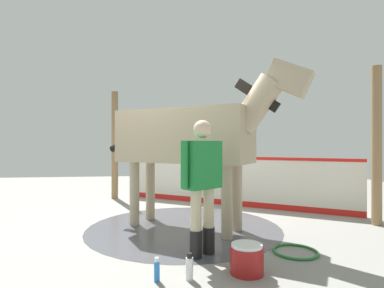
# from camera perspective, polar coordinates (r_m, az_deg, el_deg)

# --- Properties ---
(ground_plane) EXTENTS (16.00, 16.00, 0.02)m
(ground_plane) POSITION_cam_1_polar(r_m,az_deg,el_deg) (5.31, -5.52, -14.85)
(ground_plane) COLOR gray
(wet_patch) EXTENTS (3.11, 3.11, 0.00)m
(wet_patch) POSITION_cam_1_polar(r_m,az_deg,el_deg) (5.14, -1.46, -15.22)
(wet_patch) COLOR #4C4C54
(wet_patch) RESTS_ON ground
(barrier_wall) EXTENTS (4.52, 3.04, 1.08)m
(barrier_wall) POSITION_cam_1_polar(r_m,az_deg,el_deg) (6.90, 6.66, -7.11)
(barrier_wall) COLOR silver
(barrier_wall) RESTS_ON ground
(roof_post_near) EXTENTS (0.16, 0.16, 2.66)m
(roof_post_near) POSITION_cam_1_polar(r_m,az_deg,el_deg) (5.98, 31.09, -0.22)
(roof_post_near) COLOR olive
(roof_post_near) RESTS_ON ground
(roof_post_far) EXTENTS (0.16, 0.16, 2.66)m
(roof_post_far) POSITION_cam_1_polar(r_m,az_deg,el_deg) (7.87, -14.14, -0.17)
(roof_post_far) COLOR olive
(roof_post_far) RESTS_ON ground
(horse) EXTENTS (3.01, 2.15, 2.53)m
(horse) POSITION_cam_1_polar(r_m,az_deg,el_deg) (4.91, -0.20, 1.46)
(horse) COLOR tan
(horse) RESTS_ON ground
(handler) EXTENTS (0.56, 0.45, 1.64)m
(handler) POSITION_cam_1_polar(r_m,az_deg,el_deg) (3.74, 1.96, -6.29)
(handler) COLOR black
(handler) RESTS_ON ground
(wash_bucket) EXTENTS (0.35, 0.35, 0.31)m
(wash_bucket) POSITION_cam_1_polar(r_m,az_deg,el_deg) (3.46, 10.14, -20.27)
(wash_bucket) COLOR maroon
(wash_bucket) RESTS_ON ground
(bottle_shampoo) EXTENTS (0.08, 0.08, 0.27)m
(bottle_shampoo) POSITION_cam_1_polar(r_m,az_deg,el_deg) (3.29, -0.48, -21.96)
(bottle_shampoo) COLOR white
(bottle_shampoo) RESTS_ON ground
(bottle_spray) EXTENTS (0.06, 0.06, 0.24)m
(bottle_spray) POSITION_cam_1_polar(r_m,az_deg,el_deg) (3.28, -6.54, -22.29)
(bottle_spray) COLOR blue
(bottle_spray) RESTS_ON ground
(hose_coil) EXTENTS (0.56, 0.56, 0.03)m
(hose_coil) POSITION_cam_1_polar(r_m,az_deg,el_deg) (4.22, 18.63, -18.39)
(hose_coil) COLOR #267233
(hose_coil) RESTS_ON ground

